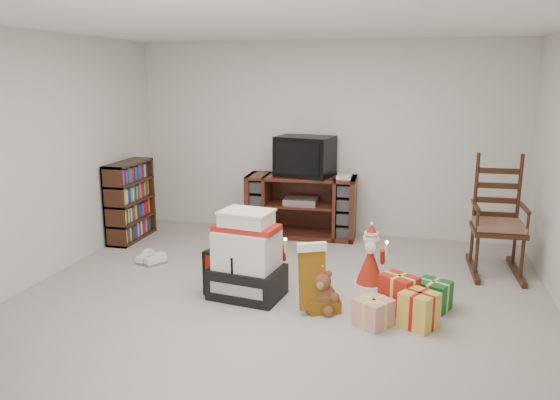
# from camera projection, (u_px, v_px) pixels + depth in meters

# --- Properties ---
(room) EXTENTS (5.01, 5.01, 2.51)m
(room) POSITION_uv_depth(u_px,v_px,m) (276.00, 172.00, 4.74)
(room) COLOR #A8A29A
(room) RESTS_ON ground
(tv_stand) EXTENTS (1.42, 0.56, 0.80)m
(tv_stand) POSITION_uv_depth(u_px,v_px,m) (301.00, 206.00, 7.08)
(tv_stand) COLOR #492015
(tv_stand) RESTS_ON floor
(bookshelf) EXTENTS (0.27, 0.82, 1.00)m
(bookshelf) POSITION_uv_depth(u_px,v_px,m) (130.00, 202.00, 6.94)
(bookshelf) COLOR #381D0F
(bookshelf) RESTS_ON floor
(rocking_chair) EXTENTS (0.56, 0.88, 1.31)m
(rocking_chair) POSITION_uv_depth(u_px,v_px,m) (497.00, 231.00, 5.81)
(rocking_chair) COLOR #381D0F
(rocking_chair) RESTS_ON floor
(gift_pile) EXTENTS (0.72, 0.56, 0.83)m
(gift_pile) POSITION_uv_depth(u_px,v_px,m) (247.00, 260.00, 5.14)
(gift_pile) COLOR black
(gift_pile) RESTS_ON floor
(red_suitcase) EXTENTS (0.38, 0.28, 0.52)m
(red_suitcase) POSITION_uv_depth(u_px,v_px,m) (224.00, 274.00, 5.17)
(red_suitcase) COLOR maroon
(red_suitcase) RESTS_ON floor
(stocking) EXTENTS (0.33, 0.25, 0.65)m
(stocking) POSITION_uv_depth(u_px,v_px,m) (312.00, 278.00, 4.80)
(stocking) COLOR #0C6F0E
(stocking) RESTS_ON floor
(teddy_bear) EXTENTS (0.26, 0.23, 0.38)m
(teddy_bear) POSITION_uv_depth(u_px,v_px,m) (322.00, 293.00, 4.88)
(teddy_bear) COLOR brown
(teddy_bear) RESTS_ON floor
(santa_figurine) EXTENTS (0.32, 0.30, 0.66)m
(santa_figurine) POSITION_uv_depth(u_px,v_px,m) (370.00, 263.00, 5.40)
(santa_figurine) COLOR #A42211
(santa_figurine) RESTS_ON floor
(mrs_claus_figurine) EXTENTS (0.32, 0.30, 0.66)m
(mrs_claus_figurine) POSITION_uv_depth(u_px,v_px,m) (273.00, 260.00, 5.49)
(mrs_claus_figurine) COLOR #A42211
(mrs_claus_figurine) RESTS_ON floor
(sneaker_pair) EXTENTS (0.34, 0.27, 0.09)m
(sneaker_pair) POSITION_uv_depth(u_px,v_px,m) (151.00, 259.00, 6.13)
(sneaker_pair) COLOR white
(sneaker_pair) RESTS_ON floor
(gift_cluster) EXTENTS (0.59, 0.90, 0.27)m
(gift_cluster) POSITION_uv_depth(u_px,v_px,m) (411.00, 306.00, 4.68)
(gift_cluster) COLOR #B21D14
(gift_cluster) RESTS_ON floor
(crt_television) EXTENTS (0.77, 0.62, 0.51)m
(crt_television) POSITION_uv_depth(u_px,v_px,m) (305.00, 156.00, 6.95)
(crt_television) COLOR black
(crt_television) RESTS_ON tv_stand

